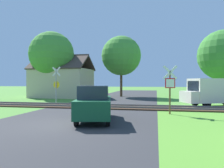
# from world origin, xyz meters

# --- Properties ---
(ground_plane) EXTENTS (160.00, 160.00, 0.00)m
(ground_plane) POSITION_xyz_m (0.00, 0.00, 0.00)
(ground_plane) COLOR #4C8433
(road_asphalt) EXTENTS (8.19, 80.00, 0.01)m
(road_asphalt) POSITION_xyz_m (0.00, 2.00, 0.00)
(road_asphalt) COLOR #2D2D30
(road_asphalt) RESTS_ON ground
(rail_track) EXTENTS (60.00, 2.60, 0.22)m
(rail_track) POSITION_xyz_m (0.00, 6.77, 0.06)
(rail_track) COLOR #422D1E
(rail_track) RESTS_ON ground
(stop_sign_near) EXTENTS (0.87, 0.20, 2.98)m
(stop_sign_near) POSITION_xyz_m (4.83, 4.14, 1.72)
(stop_sign_near) COLOR brown
(stop_sign_near) RESTS_ON ground
(crossing_sign_far) EXTENTS (0.87, 0.18, 3.35)m
(crossing_sign_far) POSITION_xyz_m (-4.86, 8.77, 1.88)
(crossing_sign_far) COLOR #9E9EA5
(crossing_sign_far) RESTS_ON ground
(house) EXTENTS (7.53, 5.74, 5.46)m
(house) POSITION_xyz_m (-7.90, 16.72, 1.97)
(house) COLOR #C6B293
(house) RESTS_ON ground
(tree_far) EXTENTS (6.31, 6.31, 8.47)m
(tree_far) POSITION_xyz_m (12.24, 19.98, 5.31)
(tree_far) COLOR #513823
(tree_far) RESTS_ON ground
(tree_center) EXTENTS (5.29, 5.29, 8.13)m
(tree_center) POSITION_xyz_m (-0.61, 19.41, 5.48)
(tree_center) COLOR #513823
(tree_center) RESTS_ON ground
(tree_left) EXTENTS (5.51, 5.51, 8.19)m
(tree_left) POSITION_xyz_m (-8.73, 15.51, 5.43)
(tree_left) COLOR #513823
(tree_left) RESTS_ON ground
(mail_truck) EXTENTS (5.24, 3.59, 2.24)m
(mail_truck) POSITION_xyz_m (8.63, 9.30, 1.24)
(mail_truck) COLOR silver
(mail_truck) RESTS_ON ground
(parked_car) EXTENTS (2.43, 4.25, 1.78)m
(parked_car) POSITION_xyz_m (0.96, 1.08, 0.89)
(parked_car) COLOR #144C2D
(parked_car) RESTS_ON ground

